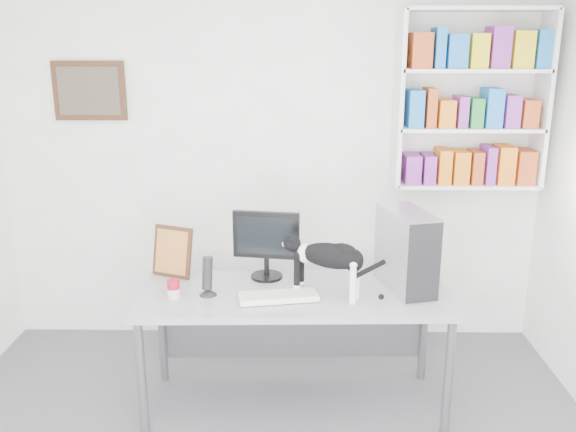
{
  "coord_description": "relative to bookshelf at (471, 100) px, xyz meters",
  "views": [
    {
      "loc": [
        0.19,
        -2.46,
        2.23
      ],
      "look_at": [
        0.13,
        1.53,
        1.1
      ],
      "focal_mm": 38.0,
      "sensor_mm": 36.0,
      "label": 1
    }
  ],
  "objects": [
    {
      "name": "leaning_print",
      "position": [
        -2.01,
        -0.62,
        -0.9
      ],
      "size": [
        0.29,
        0.2,
        0.34
      ],
      "primitive_type": "cube",
      "rotation": [
        0.0,
        0.0,
        -0.38
      ],
      "color": "#442215",
      "rests_on": "desk"
    },
    {
      "name": "pc_tower",
      "position": [
        -0.54,
        -0.8,
        -0.83
      ],
      "size": [
        0.33,
        0.52,
        0.48
      ],
      "primitive_type": "cube",
      "rotation": [
        0.0,
        0.0,
        0.25
      ],
      "color": "#B7B7BC",
      "rests_on": "desk"
    },
    {
      "name": "bookshelf",
      "position": [
        0.0,
        0.0,
        0.0
      ],
      "size": [
        1.03,
        0.28,
        1.24
      ],
      "primitive_type": "cube",
      "color": "white",
      "rests_on": "room"
    },
    {
      "name": "cat",
      "position": [
        -1.02,
        -0.96,
        -0.9
      ],
      "size": [
        0.58,
        0.36,
        0.35
      ],
      "primitive_type": null,
      "rotation": [
        0.0,
        0.0,
        -0.41
      ],
      "color": "black",
      "rests_on": "desk"
    },
    {
      "name": "wall_art",
      "position": [
        -2.7,
        0.12,
        0.05
      ],
      "size": [
        0.52,
        0.04,
        0.42
      ],
      "primitive_type": "cube",
      "color": "#442215",
      "rests_on": "room"
    },
    {
      "name": "monitor",
      "position": [
        -1.4,
        -0.65,
        -0.85
      ],
      "size": [
        0.45,
        0.26,
        0.45
      ],
      "primitive_type": "cube",
      "rotation": [
        0.0,
        0.0,
        -0.14
      ],
      "color": "black",
      "rests_on": "desk"
    },
    {
      "name": "room",
      "position": [
        -1.4,
        -1.85,
        -0.5
      ],
      "size": [
        4.01,
        4.01,
        2.7
      ],
      "color": "#4D4E52",
      "rests_on": "ground"
    },
    {
      "name": "keyboard",
      "position": [
        -1.31,
        -1.0,
        -1.05
      ],
      "size": [
        0.48,
        0.25,
        0.04
      ],
      "primitive_type": "cube",
      "rotation": [
        0.0,
        0.0,
        0.17
      ],
      "color": "white",
      "rests_on": "desk"
    },
    {
      "name": "speaker",
      "position": [
        -1.74,
        -0.94,
        -0.95
      ],
      "size": [
        0.14,
        0.14,
        0.25
      ],
      "primitive_type": "cylinder",
      "rotation": [
        0.0,
        0.0,
        -0.3
      ],
      "color": "black",
      "rests_on": "desk"
    },
    {
      "name": "desk",
      "position": [
        -1.22,
        -0.88,
        -1.46
      ],
      "size": [
        1.89,
        0.77,
        0.78
      ],
      "primitive_type": "cube",
      "rotation": [
        0.0,
        0.0,
        0.03
      ],
      "color": "gray",
      "rests_on": "room"
    },
    {
      "name": "soup_can",
      "position": [
        -1.93,
        -0.98,
        -1.02
      ],
      "size": [
        0.08,
        0.08,
        0.11
      ],
      "primitive_type": "cylinder",
      "rotation": [
        0.0,
        0.0,
        0.13
      ],
      "color": "maroon",
      "rests_on": "desk"
    }
  ]
}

